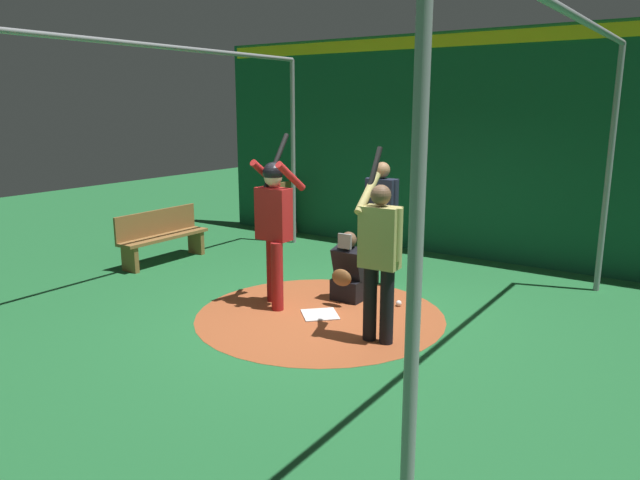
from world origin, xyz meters
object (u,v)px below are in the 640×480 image
at_px(home_plate, 320,314).
at_px(catcher, 349,274).
at_px(batter, 274,219).
at_px(umpire, 381,216).
at_px(bench, 162,235).
at_px(visitor, 379,252).
at_px(bat_rack, 290,209).
at_px(baseball_0, 399,303).

bearing_deg(home_plate, catcher, -178.76).
relative_size(batter, umpire, 1.24).
bearing_deg(bench, visitor, 77.84).
bearing_deg(bat_rack, home_plate, 41.34).
height_order(batter, baseball_0, batter).
distance_m(home_plate, batter, 1.31).
bearing_deg(visitor, umpire, -155.33).
relative_size(batter, visitor, 1.04).
bearing_deg(visitor, bench, -105.39).
bearing_deg(umpire, home_plate, 0.81).
bearing_deg(bench, umpire, 104.27).
distance_m(umpire, baseball_0, 1.37).
height_order(bat_rack, baseball_0, bat_rack).
bearing_deg(bench, home_plate, 79.45).
bearing_deg(batter, baseball_0, 122.14).
xyz_separation_m(umpire, bench, (0.90, -3.55, -0.55)).
distance_m(catcher, visitor, 1.56).
bearing_deg(baseball_0, umpire, -137.26).
height_order(umpire, visitor, visitor).
relative_size(umpire, baseball_0, 23.71).
xyz_separation_m(catcher, visitor, (1.02, 0.99, 0.64)).
xyz_separation_m(visitor, baseball_0, (-1.15, -0.32, -0.96)).
bearing_deg(visitor, bat_rack, -136.61).
bearing_deg(visitor, baseball_0, -167.55).
bearing_deg(home_plate, visitor, 72.11).
relative_size(umpire, visitor, 0.84).
bearing_deg(batter, catcher, 136.21).
bearing_deg(visitor, catcher, -139.03).
bearing_deg(catcher, batter, -43.79).
relative_size(home_plate, baseball_0, 5.68).
xyz_separation_m(visitor, bench, (-0.98, -4.55, -0.56)).
distance_m(home_plate, visitor, 1.42).
height_order(umpire, baseball_0, umpire).
bearing_deg(bat_rack, visitor, 46.62).
bearing_deg(home_plate, bench, -100.55).
distance_m(batter, catcher, 1.24).
bearing_deg(umpire, catcher, 0.47).
height_order(visitor, baseball_0, visitor).
bearing_deg(batter, bat_rack, -145.52).
bearing_deg(umpire, visitor, 27.89).
distance_m(bench, baseball_0, 4.25).
xyz_separation_m(home_plate, bench, (-0.67, -3.57, 0.43)).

